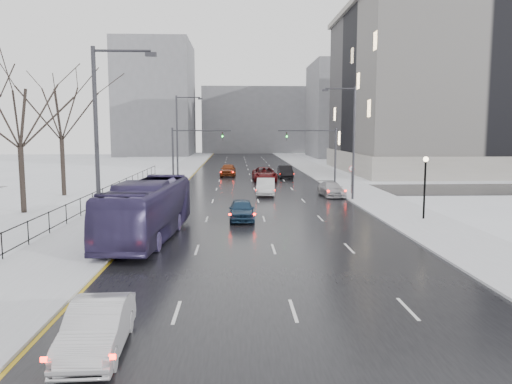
{
  "coord_description": "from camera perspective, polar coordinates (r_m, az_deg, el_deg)",
  "views": [
    {
      "loc": [
        -1.96,
        -3.47,
        6.2
      ],
      "look_at": [
        -0.74,
        26.49,
        2.5
      ],
      "focal_mm": 35.0,
      "sensor_mm": 36.0,
      "label": 1
    }
  ],
  "objects": [
    {
      "name": "sidewalk_left",
      "position": [
        64.33,
        -9.96,
        1.47
      ],
      "size": [
        5.0,
        150.0,
        0.16
      ],
      "primitive_type": "cube",
      "color": "silver",
      "rests_on": "ground"
    },
    {
      "name": "sedan_center_far",
      "position": [
        68.03,
        -3.22,
        2.56
      ],
      "size": [
        2.26,
        5.13,
        1.72
      ],
      "primitive_type": "imported",
      "rotation": [
        0.0,
        0.0,
        -0.05
      ],
      "color": "maroon",
      "rests_on": "road"
    },
    {
      "name": "mast_signal_right",
      "position": [
        52.34,
        7.91,
        4.68
      ],
      "size": [
        6.1,
        0.33,
        6.5
      ],
      "color": "#2D2D33",
      "rests_on": "ground"
    },
    {
      "name": "road",
      "position": [
        63.8,
        -0.56,
        1.48
      ],
      "size": [
        16.0,
        150.0,
        0.04
      ],
      "primitive_type": "cube",
      "color": "black",
      "rests_on": "ground"
    },
    {
      "name": "iron_fence",
      "position": [
        35.64,
        -20.37,
        -1.95
      ],
      "size": [
        0.06,
        70.0,
        1.3
      ],
      "color": "black",
      "rests_on": "sidewalk_left"
    },
    {
      "name": "bldg_far_left",
      "position": [
        130.26,
        -11.36,
        10.33
      ],
      "size": [
        18.0,
        22.0,
        28.0
      ],
      "primitive_type": "cube",
      "color": "slate",
      "rests_on": "ground"
    },
    {
      "name": "tree_park_e",
      "position": [
        50.55,
        -21.06,
        -0.48
      ],
      "size": [
        9.45,
        9.45,
        13.5
      ],
      "primitive_type": null,
      "color": "black",
      "rests_on": "ground"
    },
    {
      "name": "park_strip",
      "position": [
        66.27,
        -18.13,
        1.37
      ],
      "size": [
        14.0,
        150.0,
        0.12
      ],
      "primitive_type": "cube",
      "color": "white",
      "rests_on": "ground"
    },
    {
      "name": "tree_park_d",
      "position": [
        41.15,
        -24.97,
        -2.29
      ],
      "size": [
        8.75,
        8.75,
        12.5
      ],
      "primitive_type": null,
      "color": "black",
      "rests_on": "ground"
    },
    {
      "name": "sedan_center_near",
      "position": [
        34.45,
        -1.65,
        -2.05
      ],
      "size": [
        1.73,
        4.25,
        1.45
      ],
      "primitive_type": "imported",
      "rotation": [
        0.0,
        0.0,
        0.01
      ],
      "color": "navy",
      "rests_on": "road"
    },
    {
      "name": "bus",
      "position": [
        29.14,
        -12.28,
        -1.98
      ],
      "size": [
        3.75,
        12.21,
        3.35
      ],
      "primitive_type": "imported",
      "rotation": [
        0.0,
        0.0,
        -0.08
      ],
      "color": "#332B54",
      "rests_on": "road"
    },
    {
      "name": "bldg_far_center",
      "position": [
        143.62,
        0.05,
        8.15
      ],
      "size": [
        30.0,
        18.0,
        18.0
      ],
      "primitive_type": "cube",
      "color": "slate",
      "rests_on": "ground"
    },
    {
      "name": "cross_road",
      "position": [
        51.87,
        -0.15,
        0.19
      ],
      "size": [
        130.0,
        10.0,
        0.04
      ],
      "primitive_type": "cube",
      "color": "black",
      "rests_on": "ground"
    },
    {
      "name": "mast_signal_left",
      "position": [
        51.79,
        -8.31,
        4.64
      ],
      "size": [
        6.1,
        0.33,
        6.5
      ],
      "color": "#2D2D33",
      "rests_on": "ground"
    },
    {
      "name": "civic_building",
      "position": [
        84.18,
        24.09,
        9.84
      ],
      "size": [
        41.0,
        31.0,
        24.8
      ],
      "color": "gray",
      "rests_on": "ground"
    },
    {
      "name": "streetlight_l_near",
      "position": [
        24.28,
        -17.23,
        5.35
      ],
      "size": [
        2.95,
        0.25,
        10.0
      ],
      "color": "#2D2D33",
      "rests_on": "ground"
    },
    {
      "name": "sedan_right_near",
      "position": [
        47.82,
        1.12,
        0.61
      ],
      "size": [
        2.06,
        5.0,
        1.61
      ],
      "primitive_type": "imported",
      "rotation": [
        0.0,
        0.0,
        -0.07
      ],
      "color": "silver",
      "rests_on": "road"
    },
    {
      "name": "sedan_right_cross",
      "position": [
        61.4,
        0.97,
        2.06
      ],
      "size": [
        2.94,
        6.11,
        1.68
      ],
      "primitive_type": "imported",
      "rotation": [
        0.0,
        0.0,
        0.03
      ],
      "color": "#4A0C0E",
      "rests_on": "road"
    },
    {
      "name": "sidewalk_right",
      "position": [
        64.97,
        8.74,
        1.55
      ],
      "size": [
        5.0,
        150.0,
        0.16
      ],
      "primitive_type": "cube",
      "color": "silver",
      "rests_on": "ground"
    },
    {
      "name": "lamppost_r_mid",
      "position": [
        36.03,
        18.76,
        1.48
      ],
      "size": [
        0.36,
        0.36,
        4.28
      ],
      "color": "black",
      "rests_on": "sidewalk_right"
    },
    {
      "name": "sedan_right_far",
      "position": [
        47.5,
        8.61,
        0.32
      ],
      "size": [
        2.26,
        4.79,
        1.35
      ],
      "primitive_type": "imported",
      "rotation": [
        0.0,
        0.0,
        0.08
      ],
      "color": "#AAA8AD",
      "rests_on": "road"
    },
    {
      "name": "streetlight_r_mid",
      "position": [
        44.63,
        10.84,
        6.16
      ],
      "size": [
        2.95,
        0.25,
        10.0
      ],
      "color": "#2D2D33",
      "rests_on": "ground"
    },
    {
      "name": "sedan_left_near",
      "position": [
        15.06,
        -17.7,
        -14.53
      ],
      "size": [
        1.71,
        4.37,
        1.42
      ],
      "primitive_type": "imported",
      "rotation": [
        0.0,
        0.0,
        0.05
      ],
      "color": "silver",
      "rests_on": "road"
    },
    {
      "name": "streetlight_l_far",
      "position": [
        55.82,
        -8.77,
        6.36
      ],
      "size": [
        2.95,
        0.25,
        10.0
      ],
      "color": "#2D2D33",
      "rests_on": "ground"
    },
    {
      "name": "bldg_far_right",
      "position": [
        122.29,
        12.01,
        9.13
      ],
      "size": [
        24.0,
        20.0,
        22.0
      ],
      "primitive_type": "cube",
      "color": "slate",
      "rests_on": "ground"
    },
    {
      "name": "sedan_right_distant",
      "position": [
        65.25,
        3.36,
        2.32
      ],
      "size": [
        1.73,
        4.93,
        1.62
      ],
      "primitive_type": "imported",
      "rotation": [
        0.0,
        0.0,
        0.0
      ],
      "color": "black",
      "rests_on": "road"
    },
    {
      "name": "no_uturn_sign",
      "position": [
        48.92,
        10.87,
        2.34
      ],
      "size": [
        0.6,
        0.06,
        2.7
      ],
      "color": "#2D2D33",
      "rests_on": "sidewalk_right"
    }
  ]
}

